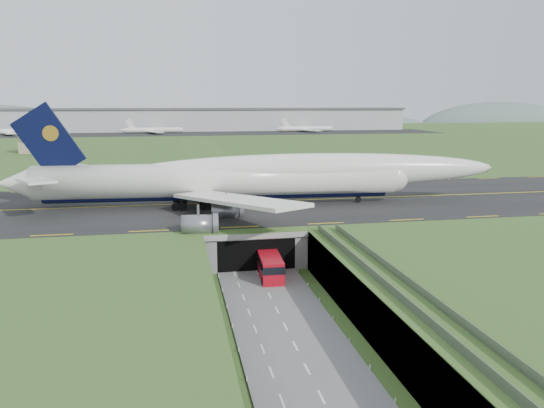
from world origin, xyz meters
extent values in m
plane|color=#2D4E1F|center=(0.00, 0.00, 0.00)|extent=(900.00, 900.00, 0.00)
cube|color=gray|center=(0.00, 0.00, 3.00)|extent=(800.00, 800.00, 6.00)
cube|color=slate|center=(0.00, -7.50, 0.10)|extent=(12.00, 75.00, 0.20)
cube|color=black|center=(0.00, 33.00, 6.09)|extent=(800.00, 44.00, 0.18)
cube|color=gray|center=(0.00, 19.00, 5.50)|extent=(16.00, 22.00, 1.00)
cube|color=gray|center=(-7.00, 19.00, 3.00)|extent=(2.00, 22.00, 6.00)
cube|color=gray|center=(7.00, 19.00, 3.00)|extent=(2.00, 22.00, 6.00)
cube|color=black|center=(0.00, 14.00, 2.50)|extent=(12.00, 12.00, 5.00)
cube|color=#A8A8A3|center=(0.00, 7.95, 5.60)|extent=(17.00, 0.50, 0.80)
cube|color=#A8A8A3|center=(11.00, -18.50, 5.80)|extent=(3.00, 53.00, 0.50)
cube|color=gray|center=(9.60, -18.50, 6.55)|extent=(0.06, 53.00, 1.00)
cube|color=gray|center=(12.40, -18.50, 6.55)|extent=(0.06, 53.00, 1.00)
cylinder|color=#A8A8A3|center=(11.00, -28.00, 2.80)|extent=(0.90, 0.90, 5.60)
cylinder|color=#A8A8A3|center=(11.00, -16.00, 2.80)|extent=(0.90, 0.90, 5.60)
cylinder|color=#A8A8A3|center=(11.00, -4.00, 2.80)|extent=(0.90, 0.90, 5.60)
cylinder|color=white|center=(-3.45, 30.02, 11.14)|extent=(67.64, 10.11, 6.34)
sphere|color=white|center=(30.19, 28.13, 11.14)|extent=(6.55, 6.55, 6.22)
cone|color=white|center=(-40.06, 32.08, 11.14)|extent=(7.26, 6.40, 6.03)
ellipsoid|color=white|center=(14.72, 29.00, 12.56)|extent=(72.50, 9.88, 6.66)
ellipsoid|color=black|center=(29.20, 28.19, 11.93)|extent=(4.59, 3.02, 2.22)
cylinder|color=black|center=(-3.45, 30.02, 8.66)|extent=(64.07, 6.25, 2.66)
cube|color=white|center=(-0.58, 45.74, 10.14)|extent=(22.07, 28.65, 2.67)
cube|color=white|center=(-33.71, 39.17, 12.62)|extent=(9.47, 11.64, 1.02)
cube|color=white|center=(-2.36, 14.08, 10.14)|extent=(19.58, 29.64, 2.67)
cube|color=white|center=(-34.54, 24.32, 12.62)|extent=(8.62, 11.77, 1.02)
cube|color=black|center=(-33.63, 31.72, 18.57)|extent=(12.62, 1.30, 14.02)
cylinder|color=gold|center=(-33.13, 31.69, 20.05)|extent=(2.81, 0.85, 2.77)
cylinder|color=slate|center=(-2.20, 39.38, 7.07)|extent=(5.33, 3.55, 3.27)
cylinder|color=slate|center=(-6.30, 50.03, 7.07)|extent=(5.33, 3.55, 3.27)
cylinder|color=slate|center=(-3.26, 20.58, 7.07)|extent=(5.33, 3.55, 3.27)
cylinder|color=slate|center=(-8.52, 10.46, 7.07)|extent=(5.33, 3.55, 3.27)
cylinder|color=black|center=(23.46, 28.51, 6.73)|extent=(1.12, 0.56, 1.09)
cube|color=black|center=(-7.90, 30.27, 6.87)|extent=(6.33, 7.26, 1.39)
cube|color=#B00B19|center=(1.45, 4.37, 1.83)|extent=(3.49, 8.32, 3.27)
cube|color=black|center=(1.45, 4.37, 2.49)|extent=(3.56, 8.43, 1.09)
cube|color=black|center=(1.45, 4.37, 0.47)|extent=(3.24, 7.76, 0.54)
cylinder|color=black|center=(-0.11, 1.73, 0.60)|extent=(0.43, 1.00, 0.98)
cylinder|color=black|center=(0.19, 7.16, 0.60)|extent=(0.43, 1.00, 0.98)
cylinder|color=black|center=(2.71, 1.57, 0.60)|extent=(0.43, 1.00, 0.98)
cylinder|color=black|center=(3.01, 7.01, 0.60)|extent=(0.43, 1.00, 0.98)
cube|color=tan|center=(-61.40, 152.13, 9.61)|extent=(16.71, 16.71, 7.22)
cone|color=#4C4C51|center=(-61.40, 152.13, 15.02)|extent=(24.51, 24.51, 3.61)
cube|color=#B2B2B2|center=(0.00, 300.00, 13.50)|extent=(300.00, 22.00, 15.00)
cube|color=#4C4C51|center=(0.00, 300.00, 21.00)|extent=(302.00, 24.00, 1.20)
cube|color=black|center=(0.00, 270.00, 6.14)|extent=(320.00, 50.00, 0.08)
cylinder|color=white|center=(-106.72, 275.00, 8.18)|extent=(34.00, 3.20, 3.20)
cylinder|color=white|center=(-23.47, 275.00, 8.18)|extent=(34.00, 3.20, 3.20)
cylinder|color=white|center=(75.34, 275.00, 8.18)|extent=(34.00, 3.20, 3.20)
ellipsoid|color=slate|center=(120.00, 430.00, -4.00)|extent=(260.00, 91.00, 44.00)
ellipsoid|color=slate|center=(320.00, 430.00, -4.00)|extent=(180.00, 63.00, 60.00)
camera|label=1|loc=(-12.00, -68.63, 25.48)|focal=35.00mm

